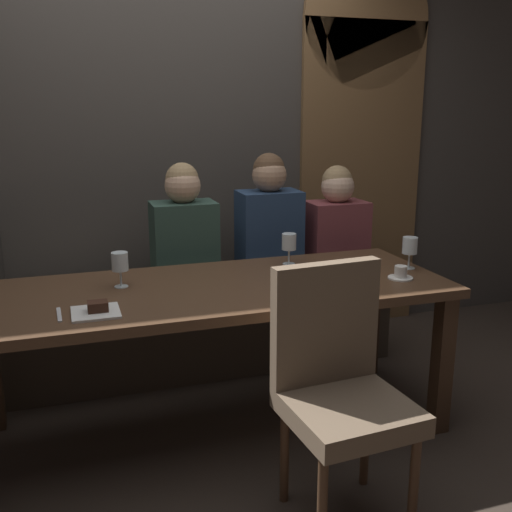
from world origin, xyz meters
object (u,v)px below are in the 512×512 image
Objects in this scene: chair_near_side at (338,378)px; diner_far_end at (336,230)px; diner_redhead at (184,237)px; fork_on_table at (59,315)px; banquette_bench at (186,335)px; wine_glass_center_front at (120,263)px; espresso_cup at (401,273)px; diner_bearded at (269,228)px; wine_glass_center_back at (410,247)px; wine_glass_end_right at (289,243)px; dessert_plate at (96,310)px; dining_table at (214,303)px.

diner_far_end reaches higher than chair_near_side.
fork_on_table is at bearing -128.17° from diner_redhead.
banquette_bench is 1.49m from chair_near_side.
diner_far_end is 4.59× the size of wine_glass_center_front.
diner_redhead is 1.23m from espresso_cup.
diner_bearded reaches higher than diner_far_end.
wine_glass_end_right is at bearing 153.73° from wine_glass_center_back.
diner_bearded is 1.11× the size of diner_far_end.
diner_bearded reaches higher than wine_glass_center_front.
diner_redhead is 4.20× the size of dessert_plate.
dessert_plate is (-1.05, -0.90, -0.09)m from diner_bearded.
wine_glass_center_back is 1.37× the size of espresso_cup.
fork_on_table reaches higher than banquette_bench.
wine_glass_end_right reaches higher than espresso_cup.
chair_near_side reaches higher than fork_on_table.
diner_redhead is 0.63m from wine_glass_end_right.
wine_glass_center_front is at bearing -148.76° from diner_bearded.
chair_near_side is 1.03m from wine_glass_end_right.
wine_glass_end_right is (0.47, -0.45, 0.62)m from banquette_bench.
diner_far_end is (0.95, 0.01, -0.02)m from diner_redhead.
fork_on_table is at bearing -131.43° from wine_glass_center_front.
wine_glass_center_front reaches higher than dessert_plate.
dessert_plate is (-1.50, -0.90, -0.05)m from diner_far_end.
espresso_cup is at bearing -12.46° from wine_glass_center_front.
diner_redhead is at bearing 136.27° from espresso_cup.
wine_glass_end_right reaches higher than dessert_plate.
chair_near_side is at bearing -100.27° from wine_glass_end_right.
wine_glass_center_front is at bearing -126.22° from diner_redhead.
diner_redhead is at bearing 53.78° from wine_glass_center_front.
wine_glass_center_front is at bearing 174.59° from wine_glass_center_back.
wine_glass_center_front and wine_glass_center_back have the same top height.
dining_table is 0.88× the size of banquette_bench.
diner_bearded is 4.93× the size of fork_on_table.
dessert_plate is (-0.55, -0.22, 0.10)m from dining_table.
wine_glass_end_right reaches higher than fork_on_table.
dining_table is 1.18m from diner_far_end.
fork_on_table is at bearing -163.91° from dining_table.
chair_near_side is 1.44m from diner_bearded.
wine_glass_center_back is 0.22m from espresso_cup.
diner_bearded is at bearing 34.23° from fork_on_table.
dining_table is 0.82m from banquette_bench.
chair_near_side is 1.45m from diner_redhead.
banquette_bench is 15.24× the size of wine_glass_end_right.
wine_glass_end_right is at bearing -41.92° from diner_redhead.
wine_glass_end_right is 0.86× the size of dessert_plate.
chair_near_side is 5.76× the size of fork_on_table.
wine_glass_end_right is 0.96× the size of fork_on_table.
espresso_cup reaches higher than dessert_plate.
chair_near_side is 1.23× the size of diner_redhead.
dining_table is at bearing -144.34° from diner_far_end.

